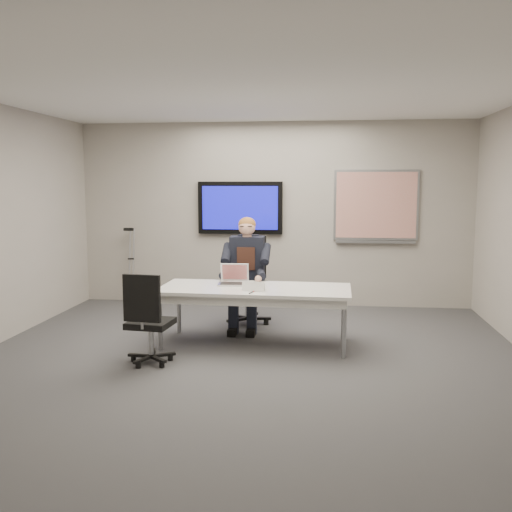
# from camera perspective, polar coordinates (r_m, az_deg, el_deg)

# --- Properties ---
(floor) EXTENTS (6.00, 6.00, 0.02)m
(floor) POSITION_cam_1_polar(r_m,az_deg,el_deg) (6.07, -0.92, -10.70)
(floor) COLOR #37373A
(floor) RESTS_ON ground
(ceiling) EXTENTS (6.00, 6.00, 0.02)m
(ceiling) POSITION_cam_1_polar(r_m,az_deg,el_deg) (5.85, -0.98, 16.40)
(ceiling) COLOR white
(ceiling) RESTS_ON wall_back
(wall_back) EXTENTS (6.00, 0.02, 2.80)m
(wall_back) POSITION_cam_1_polar(r_m,az_deg,el_deg) (8.77, 1.71, 4.19)
(wall_back) COLOR #AAA39A
(wall_back) RESTS_ON ground
(wall_front) EXTENTS (6.00, 0.02, 2.80)m
(wall_front) POSITION_cam_1_polar(r_m,az_deg,el_deg) (2.87, -9.07, -2.33)
(wall_front) COLOR #AAA39A
(wall_front) RESTS_ON ground
(conference_table) EXTENTS (2.22, 0.97, 0.68)m
(conference_table) POSITION_cam_1_polar(r_m,az_deg,el_deg) (6.62, -0.12, -3.82)
(conference_table) COLOR white
(conference_table) RESTS_ON ground
(tv_display) EXTENTS (1.30, 0.09, 0.80)m
(tv_display) POSITION_cam_1_polar(r_m,az_deg,el_deg) (8.77, -1.59, 4.84)
(tv_display) COLOR black
(tv_display) RESTS_ON wall_back
(whiteboard) EXTENTS (1.25, 0.08, 1.10)m
(whiteboard) POSITION_cam_1_polar(r_m,az_deg,el_deg) (8.73, 11.91, 4.88)
(whiteboard) COLOR #94979C
(whiteboard) RESTS_ON wall_back
(office_chair_far) EXTENTS (0.59, 0.59, 1.17)m
(office_chair_far) POSITION_cam_1_polar(r_m,az_deg,el_deg) (7.64, -0.80, -4.09)
(office_chair_far) COLOR black
(office_chair_far) RESTS_ON ground
(office_chair_near) EXTENTS (0.51, 0.51, 0.97)m
(office_chair_near) POSITION_cam_1_polar(r_m,az_deg,el_deg) (6.07, -10.63, -7.84)
(office_chair_near) COLOR black
(office_chair_near) RESTS_ON ground
(seated_person) EXTENTS (0.45, 0.77, 1.44)m
(seated_person) POSITION_cam_1_polar(r_m,az_deg,el_deg) (7.34, -1.07, -2.87)
(seated_person) COLOR #1C202F
(seated_person) RESTS_ON office_chair_far
(crutch) EXTENTS (0.24, 0.44, 1.24)m
(crutch) POSITION_cam_1_polar(r_m,az_deg,el_deg) (9.15, -12.35, -0.81)
(crutch) COLOR #B0B2B8
(crutch) RESTS_ON ground
(laptop) EXTENTS (0.35, 0.33, 0.24)m
(laptop) POSITION_cam_1_polar(r_m,az_deg,el_deg) (6.82, -2.26, -2.31)
(laptop) COLOR silver
(laptop) RESTS_ON conference_table
(name_tent) EXTENTS (0.27, 0.12, 0.11)m
(name_tent) POSITION_cam_1_polar(r_m,az_deg,el_deg) (6.39, -0.26, -3.03)
(name_tent) COLOR white
(name_tent) RESTS_ON conference_table
(pen) EXTENTS (0.05, 0.14, 0.01)m
(pen) POSITION_cam_1_polar(r_m,az_deg,el_deg) (6.28, -0.44, -3.65)
(pen) COLOR black
(pen) RESTS_ON conference_table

